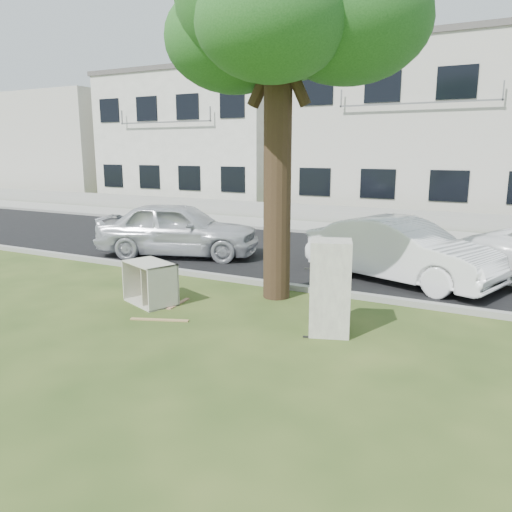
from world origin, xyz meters
The scene contains 17 objects.
ground centered at (0.00, 0.00, 0.00)m, with size 120.00×120.00×0.00m, color #2A4217.
road centered at (0.00, 6.00, 0.01)m, with size 120.00×7.00×0.01m, color black.
kerb_near centered at (0.00, 2.45, 0.00)m, with size 120.00×0.18×0.12m, color gray.
kerb_far centered at (0.00, 9.55, 0.00)m, with size 120.00×0.18×0.12m, color gray.
sidewalk centered at (0.00, 11.00, 0.01)m, with size 120.00×2.80×0.01m, color gray.
low_wall centered at (0.00, 12.60, 0.35)m, with size 120.00×0.15×0.70m, color gray.
street_tree centered at (-0.40, 1.80, 5.49)m, with size 3.80×3.80×7.02m.
townhouse_left centered at (-12.00, 17.50, 3.52)m, with size 10.20×8.16×7.04m.
townhouse_center centered at (0.00, 17.50, 3.72)m, with size 11.22×8.16×7.44m.
filler_left centered at (-26.00, 18.00, 3.20)m, with size 16.00×9.00×6.40m, color beige.
fridge centered at (1.25, 0.33, 0.77)m, with size 0.64×0.59×1.54m, color silver.
cabinet centered at (-2.40, 0.28, 0.41)m, with size 1.06×0.65×0.82m, color silver.
plank_a centered at (-1.60, -0.47, 0.01)m, with size 1.04×0.09×0.02m, color tan.
plank_b centered at (-2.90, 0.94, 0.01)m, with size 1.02×0.10×0.02m, color #936C4C.
plank_c centered at (-1.88, 0.46, 0.01)m, with size 0.75×0.08×0.02m, color #A3785B.
car_center centered at (1.54, 4.23, 0.72)m, with size 1.53×4.37×1.44m, color white.
car_left centered at (-4.60, 4.20, 0.77)m, with size 1.82×4.51×1.54m, color silver.
Camera 1 is at (3.80, -7.08, 2.93)m, focal length 35.00 mm.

